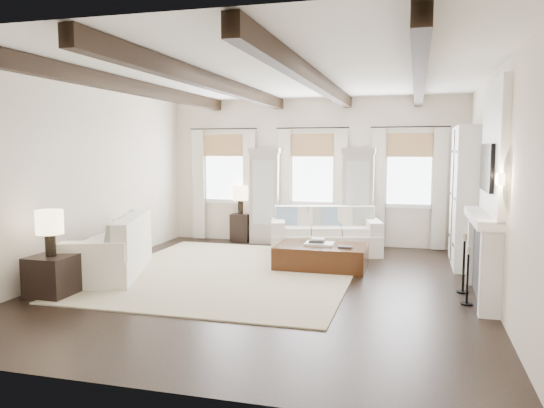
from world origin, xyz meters
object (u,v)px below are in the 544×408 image
(ottoman, at_px, (321,257))
(side_table_front, at_px, (52,276))
(side_table_back, at_px, (241,227))
(sofa_left, at_px, (114,250))
(sofa_back, at_px, (325,234))

(ottoman, height_order, side_table_front, side_table_front)
(side_table_back, bearing_deg, ottoman, -45.45)
(side_table_front, bearing_deg, sofa_left, 85.52)
(ottoman, bearing_deg, side_table_back, 134.58)
(ottoman, height_order, side_table_back, side_table_back)
(sofa_left, height_order, side_table_front, sofa_left)
(side_table_back, bearing_deg, sofa_back, -23.26)
(sofa_back, xyz_separation_m, side_table_front, (-3.25, -4.15, -0.09))
(sofa_back, height_order, ottoman, sofa_back)
(sofa_back, xyz_separation_m, side_table_back, (-2.09, 0.90, -0.07))
(sofa_back, xyz_separation_m, sofa_left, (-3.13, -2.71, 0.02))
(sofa_left, distance_m, side_table_back, 3.76)
(side_table_front, relative_size, side_table_back, 0.93)
(side_table_back, bearing_deg, sofa_left, -106.12)
(ottoman, distance_m, side_table_back, 3.22)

